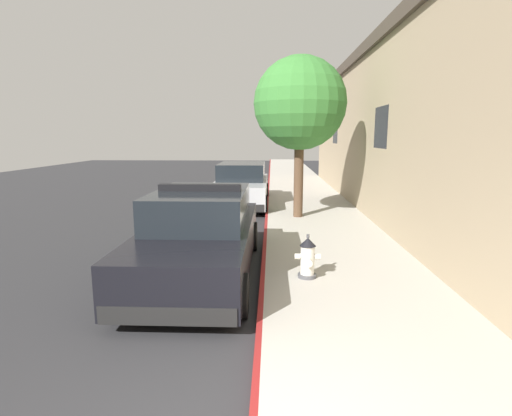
{
  "coord_description": "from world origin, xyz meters",
  "views": [
    {
      "loc": [
        0.1,
        -2.58,
        2.53
      ],
      "look_at": [
        -0.23,
        5.92,
        1.0
      ],
      "focal_mm": 28.02,
      "sensor_mm": 36.0,
      "label": 1
    }
  ],
  "objects_px": {
    "parked_car_silver_ahead": "(242,185)",
    "fire_hydrant": "(308,258)",
    "street_tree": "(300,104)",
    "police_cruiser": "(201,235)"
  },
  "relations": [
    {
      "from": "fire_hydrant",
      "to": "street_tree",
      "type": "bearing_deg",
      "value": 88.05
    },
    {
      "from": "parked_car_silver_ahead",
      "to": "street_tree",
      "type": "xyz_separation_m",
      "value": [
        1.91,
        -2.73,
        2.71
      ]
    },
    {
      "from": "fire_hydrant",
      "to": "street_tree",
      "type": "xyz_separation_m",
      "value": [
        0.18,
        5.33,
        2.97
      ]
    },
    {
      "from": "police_cruiser",
      "to": "parked_car_silver_ahead",
      "type": "distance_m",
      "value": 7.62
    },
    {
      "from": "parked_car_silver_ahead",
      "to": "fire_hydrant",
      "type": "height_order",
      "value": "parked_car_silver_ahead"
    },
    {
      "from": "police_cruiser",
      "to": "street_tree",
      "type": "distance_m",
      "value": 5.97
    },
    {
      "from": "parked_car_silver_ahead",
      "to": "street_tree",
      "type": "bearing_deg",
      "value": -55.03
    },
    {
      "from": "street_tree",
      "to": "parked_car_silver_ahead",
      "type": "bearing_deg",
      "value": 124.97
    },
    {
      "from": "parked_car_silver_ahead",
      "to": "fire_hydrant",
      "type": "relative_size",
      "value": 6.37
    },
    {
      "from": "police_cruiser",
      "to": "fire_hydrant",
      "type": "relative_size",
      "value": 6.37
    }
  ]
}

